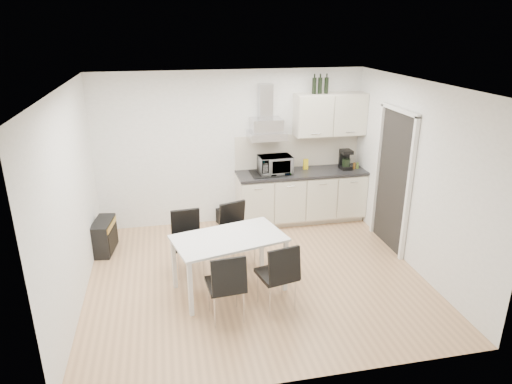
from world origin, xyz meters
The scene contains 15 objects.
ground centered at (0.00, 0.00, 0.00)m, with size 4.50×4.50×0.00m, color tan.
wall_back centered at (0.00, 2.00, 1.30)m, with size 4.50×0.10×2.60m, color white.
wall_front centered at (0.00, -2.00, 1.30)m, with size 4.50×0.10×2.60m, color white.
wall_left centered at (-2.25, 0.00, 1.30)m, with size 0.10×4.00×2.60m, color white.
wall_right centered at (2.25, 0.00, 1.30)m, with size 0.10×4.00×2.60m, color white.
ceiling centered at (0.00, 0.00, 2.60)m, with size 4.50×4.50×0.00m, color white.
doorway centered at (2.21, 0.55, 1.05)m, with size 0.08×1.04×2.10m, color white.
kitchenette centered at (1.19, 1.73, 0.83)m, with size 2.22×0.64×2.52m.
dining_table centered at (-0.40, -0.23, 0.67)m, with size 1.52×1.09×0.75m.
chair_far_left centered at (-0.88, 0.31, 0.44)m, with size 0.44×0.50×0.88m, color black, non-canonical shape.
chair_far_right centered at (-0.16, 0.46, 0.44)m, with size 0.44×0.50×0.88m, color black, non-canonical shape.
chair_near_left centered at (-0.53, -0.84, 0.44)m, with size 0.44×0.50×0.88m, color black, non-canonical shape.
chair_near_right centered at (0.10, -0.74, 0.44)m, with size 0.44×0.50×0.88m, color black, non-canonical shape.
guitar_amp centered at (-2.10, 1.21, 0.25)m, with size 0.34×0.63×0.50m.
floor_speaker centered at (-0.22, 1.90, 0.13)m, with size 0.16×0.14×0.26m, color black.
Camera 1 is at (-1.11, -5.39, 3.29)m, focal length 32.00 mm.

